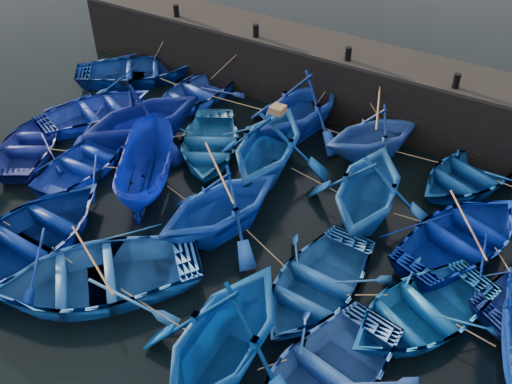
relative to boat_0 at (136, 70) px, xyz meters
The scene contains 31 objects.
ground 12.05m from the boat_0, 40.81° to the right, with size 120.00×120.00×0.00m, color black.
quay_wall 9.51m from the boat_0, 16.10° to the left, with size 26.00×2.50×2.50m, color black.
quay_top 9.70m from the boat_0, 16.10° to the left, with size 26.00×2.50×0.12m, color black.
bollard_0 3.11m from the boat_0, 57.23° to the left, with size 0.24×0.24×0.50m, color black.
bollard_1 5.88m from the boat_0, 18.69° to the left, with size 0.24×0.24×0.50m, color black.
bollard_2 9.57m from the boat_0, 10.75° to the left, with size 0.24×0.24×0.50m, color black.
bollard_3 13.43m from the boat_0, ahead, with size 0.24×0.24×0.50m, color black.
boat_0 is the anchor object (origin of this frame).
boat_1 3.28m from the boat_0, ahead, with size 3.12×4.36×0.91m, color #2141AA.
boat_2 8.16m from the boat_0, ahead, with size 4.06×4.71×2.48m, color #123495.
boat_3 11.11m from the boat_0, ahead, with size 3.37×3.91×2.06m, color #2852B2.
boat_4 14.52m from the boat_0, ahead, with size 3.25×4.54×0.94m, color navy.
boat_6 3.49m from the boat_0, 75.09° to the right, with size 3.32×4.64×0.96m, color #1A339C.
boat_7 5.17m from the boat_0, 44.97° to the right, with size 4.06×4.71×2.48m, color navy.
boat_8 6.69m from the boat_0, 26.00° to the right, with size 3.24×4.53×0.94m, color #1E64A1.
boat_9 8.93m from the boat_0, 18.17° to the right, with size 4.14×4.80×2.53m, color #114D99.
boat_10 12.67m from the boat_0, 14.47° to the right, with size 3.95×4.59×2.41m, color #1553A0.
boat_11 15.56m from the boat_0, 11.30° to the right, with size 3.54×4.95×1.03m, color #03208F.
boat_13 6.37m from the boat_0, 85.41° to the right, with size 2.95×4.13×0.86m, color navy.
boat_14 6.78m from the boat_0, 63.57° to the right, with size 2.97×4.15×0.86m, color #1231C3.
boat_15 7.99m from the boat_0, 46.31° to the right, with size 1.67×4.43×1.71m, color #0A1F9C.
boat_16 10.79m from the boat_0, 35.03° to the right, with size 3.79×4.40×2.32m, color #1243BE.
boat_17 14.22m from the boat_0, 29.13° to the right, with size 3.28×4.58×0.95m, color #1B58A5.
boat_18 16.39m from the boat_0, 22.79° to the right, with size 3.27×4.57×0.95m, color blue.
boat_21 10.75m from the boat_0, 65.13° to the right, with size 3.93×5.49×1.14m, color navy.
boat_22 12.28m from the boat_0, 53.69° to the right, with size 4.07×5.69×1.18m, color #1C5AB0.
boat_23 15.40m from the boat_0, 40.90° to the right, with size 4.12×4.78×2.52m, color #084A9D.
boat_24 16.79m from the boat_0, 34.33° to the right, with size 3.42×4.79×0.99m, color blue.
wooden_crate 9.42m from the boat_0, 17.59° to the right, with size 0.44×0.44×0.24m, color olive.
mooring_ropes 9.73m from the boat_0, 16.72° to the right, with size 18.33×11.74×2.10m.
loose_oars 11.69m from the boat_0, 24.20° to the right, with size 10.25×12.02×1.35m.
Camera 1 is at (7.46, -8.75, 11.93)m, focal length 40.00 mm.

